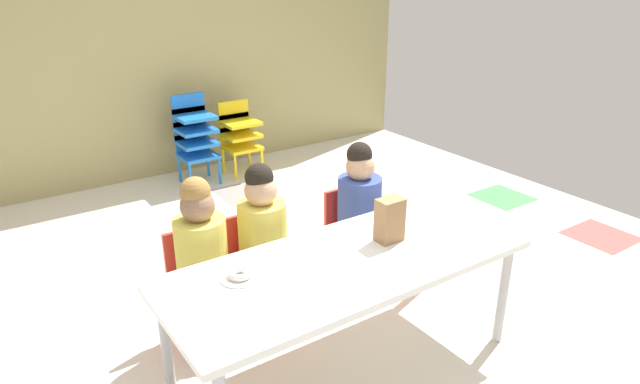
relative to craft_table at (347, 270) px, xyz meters
name	(u,v)px	position (x,y,z in m)	size (l,w,h in m)	color
ground_plane	(315,305)	(0.18, 0.53, -0.56)	(5.56, 5.40, 0.02)	silver
back_wall	(143,35)	(0.17, 3.23, 0.74)	(5.56, 0.10, 2.58)	tan
craft_table	(347,270)	(0.00, 0.00, 0.00)	(1.74, 0.71, 0.60)	white
seated_child_near_camera	(200,247)	(-0.48, 0.58, 0.01)	(0.32, 0.31, 0.92)	red
seated_child_middle_seat	(262,229)	(-0.13, 0.58, 0.01)	(0.34, 0.34, 0.92)	red
seated_child_far_right	(358,202)	(0.52, 0.58, 0.01)	(0.34, 0.34, 0.92)	red
kid_chair_blue_stack	(195,134)	(0.41, 2.81, -0.09)	(0.32, 0.30, 0.80)	blue
kid_chair_yellow_stack	(239,133)	(0.84, 2.81, -0.15)	(0.32, 0.30, 0.68)	yellow
paper_bag_brown	(390,220)	(0.29, 0.04, 0.16)	(0.13, 0.09, 0.22)	#9E754C
paper_plate_near_edge	(240,277)	(-0.48, 0.13, 0.06)	(0.18, 0.18, 0.01)	white
donut_powdered_on_plate	(240,273)	(-0.48, 0.13, 0.08)	(0.11, 0.11, 0.03)	white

